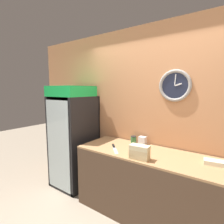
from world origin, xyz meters
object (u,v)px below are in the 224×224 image
(beverage_cooler, at_px, (75,131))
(sandwich_stack_top, at_px, (140,148))
(chefs_knife, at_px, (114,147))
(sandwich_stack_bottom, at_px, (139,157))
(sandwich_flat_left, at_px, (214,162))
(condiment_jar, at_px, (133,139))
(sandwich_stack_middle, at_px, (140,152))
(napkin_dispenser, at_px, (142,140))

(beverage_cooler, bearing_deg, sandwich_stack_top, -12.11)
(sandwich_stack_top, bearing_deg, chefs_knife, 162.26)
(beverage_cooler, xyz_separation_m, sandwich_stack_bottom, (1.45, -0.31, -0.05))
(sandwich_stack_top, bearing_deg, sandwich_stack_bottom, 180.00)
(sandwich_flat_left, relative_size, chefs_knife, 0.74)
(sandwich_stack_bottom, relative_size, condiment_jar, 2.32)
(sandwich_stack_bottom, height_order, sandwich_stack_top, sandwich_stack_top)
(sandwich_stack_bottom, relative_size, chefs_knife, 0.82)
(beverage_cooler, xyz_separation_m, sandwich_stack_top, (1.45, -0.31, 0.07))
(beverage_cooler, height_order, sandwich_flat_left, beverage_cooler)
(sandwich_flat_left, bearing_deg, sandwich_stack_middle, -155.92)
(sandwich_stack_bottom, distance_m, sandwich_flat_left, 0.83)
(sandwich_stack_bottom, height_order, sandwich_stack_middle, sandwich_stack_middle)
(sandwich_stack_middle, relative_size, chefs_knife, 0.82)
(condiment_jar, bearing_deg, chefs_knife, -103.84)
(chefs_knife, bearing_deg, sandwich_stack_bottom, -17.74)
(beverage_cooler, height_order, sandwich_stack_bottom, beverage_cooler)
(sandwich_stack_middle, distance_m, sandwich_stack_top, 0.06)
(sandwich_stack_bottom, bearing_deg, napkin_dispenser, 112.00)
(sandwich_stack_middle, relative_size, sandwich_stack_top, 1.00)
(condiment_jar, bearing_deg, sandwich_stack_bottom, -55.38)
(chefs_knife, xyz_separation_m, napkin_dispenser, (0.26, 0.40, 0.05))
(chefs_knife, distance_m, napkin_dispenser, 0.47)
(napkin_dispenser, bearing_deg, sandwich_flat_left, -12.19)
(napkin_dispenser, bearing_deg, chefs_knife, -123.08)
(sandwich_stack_middle, height_order, sandwich_flat_left, sandwich_stack_middle)
(sandwich_stack_bottom, relative_size, napkin_dispenser, 2.02)
(chefs_knife, height_order, condiment_jar, condiment_jar)
(sandwich_stack_top, xyz_separation_m, chefs_knife, (-0.48, 0.15, -0.14))
(condiment_jar, bearing_deg, sandwich_stack_top, -55.38)
(condiment_jar, bearing_deg, beverage_cooler, -167.34)
(sandwich_stack_middle, relative_size, napkin_dispenser, 2.04)
(sandwich_stack_bottom, relative_size, sandwich_stack_top, 0.99)
(sandwich_stack_top, distance_m, napkin_dispenser, 0.60)
(sandwich_stack_middle, bearing_deg, sandwich_stack_top, 0.00)
(chefs_knife, height_order, napkin_dispenser, napkin_dispenser)
(sandwich_stack_bottom, xyz_separation_m, sandwich_flat_left, (0.75, 0.34, -0.00))
(beverage_cooler, relative_size, sandwich_flat_left, 8.21)
(sandwich_stack_middle, xyz_separation_m, napkin_dispenser, (-0.22, 0.55, -0.03))
(beverage_cooler, xyz_separation_m, sandwich_stack_middle, (1.45, -0.31, 0.01))
(beverage_cooler, xyz_separation_m, chefs_knife, (0.97, -0.16, -0.07))
(sandwich_stack_middle, relative_size, sandwich_flat_left, 1.11)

